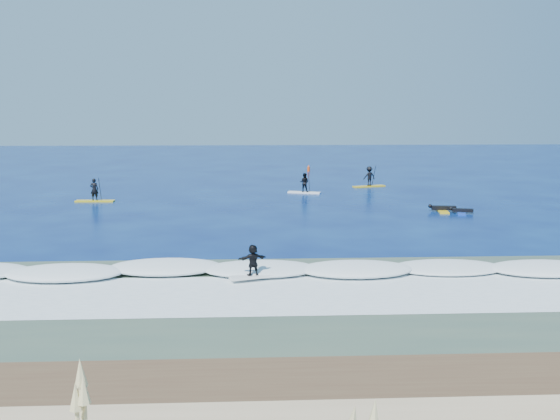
{
  "coord_description": "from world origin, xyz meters",
  "views": [
    {
      "loc": [
        -3.37,
        -35.32,
        6.87
      ],
      "look_at": [
        -1.56,
        2.69,
        0.6
      ],
      "focal_mm": 40.0,
      "sensor_mm": 36.0,
      "label": 1
    }
  ],
  "objects_px": {
    "sup_paddler_center": "(304,184)",
    "marker_buoy": "(309,168)",
    "sup_paddler_left": "(95,193)",
    "prone_paddler_near": "(442,209)",
    "sup_paddler_right": "(369,178)",
    "prone_paddler_far": "(461,211)",
    "wave_surfer": "(253,262)"
  },
  "relations": [
    {
      "from": "sup_paddler_center",
      "to": "marker_buoy",
      "type": "relative_size",
      "value": 3.77
    },
    {
      "from": "sup_paddler_left",
      "to": "prone_paddler_near",
      "type": "height_order",
      "value": "sup_paddler_left"
    },
    {
      "from": "sup_paddler_left",
      "to": "sup_paddler_right",
      "type": "distance_m",
      "value": 23.18
    },
    {
      "from": "prone_paddler_near",
      "to": "marker_buoy",
      "type": "height_order",
      "value": "marker_buoy"
    },
    {
      "from": "sup_paddler_center",
      "to": "prone_paddler_far",
      "type": "height_order",
      "value": "sup_paddler_center"
    },
    {
      "from": "sup_paddler_left",
      "to": "prone_paddler_far",
      "type": "height_order",
      "value": "sup_paddler_left"
    },
    {
      "from": "sup_paddler_right",
      "to": "prone_paddler_far",
      "type": "relative_size",
      "value": 1.52
    },
    {
      "from": "prone_paddler_far",
      "to": "sup_paddler_right",
      "type": "bearing_deg",
      "value": 29.87
    },
    {
      "from": "prone_paddler_near",
      "to": "wave_surfer",
      "type": "height_order",
      "value": "wave_surfer"
    },
    {
      "from": "prone_paddler_far",
      "to": "marker_buoy",
      "type": "distance_m",
      "value": 28.61
    },
    {
      "from": "sup_paddler_left",
      "to": "prone_paddler_near",
      "type": "relative_size",
      "value": 1.2
    },
    {
      "from": "sup_paddler_left",
      "to": "marker_buoy",
      "type": "xyz_separation_m",
      "value": [
        17.82,
        21.23,
        -0.3
      ]
    },
    {
      "from": "sup_paddler_left",
      "to": "prone_paddler_far",
      "type": "bearing_deg",
      "value": -12.1
    },
    {
      "from": "prone_paddler_near",
      "to": "prone_paddler_far",
      "type": "bearing_deg",
      "value": -124.0
    },
    {
      "from": "marker_buoy",
      "to": "prone_paddler_far",
      "type": "bearing_deg",
      "value": -74.79
    },
    {
      "from": "sup_paddler_right",
      "to": "prone_paddler_near",
      "type": "bearing_deg",
      "value": -97.77
    },
    {
      "from": "sup_paddler_center",
      "to": "sup_paddler_left",
      "type": "bearing_deg",
      "value": -147.02
    },
    {
      "from": "sup_paddler_left",
      "to": "wave_surfer",
      "type": "bearing_deg",
      "value": -60.16
    },
    {
      "from": "wave_surfer",
      "to": "marker_buoy",
      "type": "xyz_separation_m",
      "value": [
        6.25,
        43.16,
        -0.46
      ]
    },
    {
      "from": "prone_paddler_near",
      "to": "wave_surfer",
      "type": "bearing_deg",
      "value": 149.96
    },
    {
      "from": "sup_paddler_left",
      "to": "marker_buoy",
      "type": "distance_m",
      "value": 27.72
    },
    {
      "from": "sup_paddler_left",
      "to": "sup_paddler_right",
      "type": "xyz_separation_m",
      "value": [
        21.88,
        7.66,
        0.19
      ]
    },
    {
      "from": "sup_paddler_left",
      "to": "sup_paddler_center",
      "type": "distance_m",
      "value": 16.34
    },
    {
      "from": "sup_paddler_center",
      "to": "prone_paddler_far",
      "type": "relative_size",
      "value": 1.38
    },
    {
      "from": "sup_paddler_right",
      "to": "wave_surfer",
      "type": "relative_size",
      "value": 1.56
    },
    {
      "from": "prone_paddler_far",
      "to": "wave_surfer",
      "type": "distance_m",
      "value": 20.78
    },
    {
      "from": "sup_paddler_right",
      "to": "prone_paddler_near",
      "type": "distance_m",
      "value": 13.38
    },
    {
      "from": "sup_paddler_center",
      "to": "prone_paddler_far",
      "type": "xyz_separation_m",
      "value": [
        9.47,
        -10.32,
        -0.56
      ]
    },
    {
      "from": "prone_paddler_far",
      "to": "sup_paddler_center",
      "type": "bearing_deg",
      "value": 58.59
    },
    {
      "from": "prone_paddler_far",
      "to": "marker_buoy",
      "type": "bearing_deg",
      "value": 31.27
    },
    {
      "from": "sup_paddler_center",
      "to": "prone_paddler_near",
      "type": "distance_m",
      "value": 12.68
    },
    {
      "from": "sup_paddler_left",
      "to": "sup_paddler_center",
      "type": "relative_size",
      "value": 1.04
    }
  ]
}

